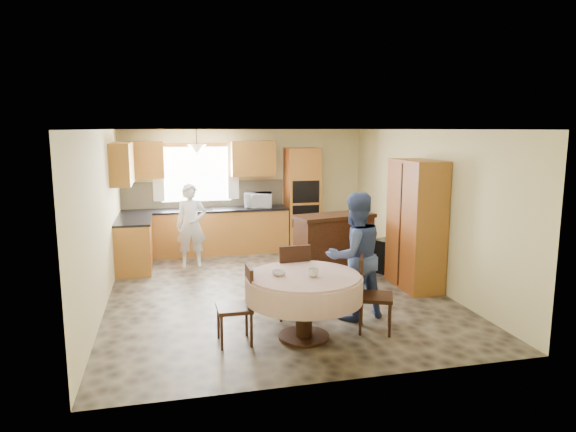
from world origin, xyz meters
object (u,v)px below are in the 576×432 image
(cupboard, at_px, (416,225))
(chair_back, at_px, (292,277))
(chair_right, at_px, (370,290))
(person_dining, at_px, (355,256))
(sideboard, at_px, (334,246))
(dining_table, at_px, (304,289))
(chair_left, at_px, (241,301))
(oven_tower, at_px, (302,199))
(person_sink, at_px, (191,225))

(cupboard, bearing_deg, chair_back, -158.44)
(chair_right, xyz_separation_m, person_dining, (-0.03, 0.48, 0.32))
(cupboard, bearing_deg, sideboard, 135.22)
(dining_table, relative_size, chair_left, 1.51)
(oven_tower, xyz_separation_m, person_dining, (-0.35, -4.05, -0.21))
(chair_left, bearing_deg, oven_tower, 155.94)
(oven_tower, xyz_separation_m, chair_back, (-1.16, -3.86, -0.50))
(chair_back, xyz_separation_m, person_dining, (0.81, -0.18, 0.29))
(dining_table, xyz_separation_m, chair_left, (-0.76, 0.06, -0.11))
(person_sink, bearing_deg, chair_back, -66.84)
(sideboard, relative_size, cupboard, 0.68)
(dining_table, bearing_deg, person_dining, 32.13)
(chair_left, bearing_deg, dining_table, 85.06)
(dining_table, bearing_deg, cupboard, 35.13)
(dining_table, xyz_separation_m, person_sink, (-1.15, 3.68, 0.14))
(sideboard, xyz_separation_m, person_dining, (-0.40, -2.07, 0.35))
(dining_table, distance_m, chair_right, 0.87)
(oven_tower, distance_m, person_dining, 4.07)
(chair_back, bearing_deg, chair_left, 35.98)
(oven_tower, height_order, cupboard, oven_tower)
(oven_tower, xyz_separation_m, cupboard, (1.07, -2.98, -0.04))
(oven_tower, xyz_separation_m, sideboard, (0.05, -1.97, -0.57))
(dining_table, relative_size, chair_back, 1.38)
(cupboard, distance_m, chair_right, 2.13)
(chair_left, height_order, person_sink, person_sink)
(sideboard, relative_size, person_dining, 0.82)
(cupboard, bearing_deg, dining_table, -144.87)
(chair_left, xyz_separation_m, person_dining, (1.59, 0.47, 0.34))
(dining_table, xyz_separation_m, chair_right, (0.86, 0.05, -0.10))
(oven_tower, xyz_separation_m, chair_right, (-0.32, -4.52, -0.53))
(sideboard, xyz_separation_m, chair_back, (-1.21, -1.89, 0.07))
(chair_back, bearing_deg, chair_right, 137.92)
(oven_tower, height_order, chair_back, oven_tower)
(sideboard, relative_size, person_sink, 0.91)
(oven_tower, height_order, person_sink, oven_tower)
(sideboard, relative_size, dining_table, 0.99)
(chair_left, relative_size, person_sink, 0.61)
(sideboard, distance_m, person_sink, 2.63)
(sideboard, height_order, chair_left, sideboard)
(cupboard, height_order, chair_back, cupboard)
(dining_table, relative_size, person_dining, 0.82)
(chair_back, relative_size, person_sink, 0.66)
(person_sink, bearing_deg, cupboard, -30.02)
(chair_right, distance_m, person_dining, 0.58)
(chair_right, bearing_deg, oven_tower, 19.65)
(person_dining, bearing_deg, chair_left, 5.02)
(chair_right, bearing_deg, dining_table, 116.82)
(chair_left, bearing_deg, chair_back, 128.85)
(person_sink, bearing_deg, chair_right, -59.50)
(oven_tower, bearing_deg, person_dining, -94.94)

